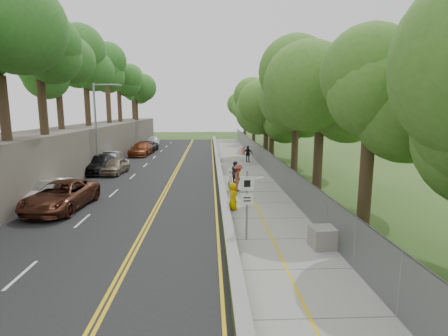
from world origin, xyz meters
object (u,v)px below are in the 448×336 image
object	(u,v)px
person_far	(248,154)
painter_0	(233,196)
construction_barrel	(243,151)
signpost	(247,198)
streetlight	(98,122)
car_1	(51,191)
car_2	(61,196)
concrete_block	(326,237)

from	to	relation	value
person_far	painter_0	bearing A→B (deg)	97.59
construction_barrel	signpost	bearing A→B (deg)	-94.99
streetlight	painter_0	bearing A→B (deg)	-47.81
car_1	car_2	bearing A→B (deg)	-44.78
construction_barrel	person_far	distance (m)	6.41
construction_barrel	person_far	bearing A→B (deg)	-90.00
streetlight	car_2	size ratio (longest dim) A/B	1.39
streetlight	car_2	world-z (taller)	streetlight
car_1	person_far	distance (m)	21.20
concrete_block	car_1	bearing A→B (deg)	152.52
car_2	concrete_block	bearing A→B (deg)	-20.55
streetlight	car_2	bearing A→B (deg)	-83.60
concrete_block	car_1	world-z (taller)	car_1
concrete_block	car_2	bearing A→B (deg)	155.27
streetlight	person_far	size ratio (longest dim) A/B	4.46
concrete_block	car_1	size ratio (longest dim) A/B	0.29
construction_barrel	painter_0	bearing A→B (deg)	-96.63
person_far	car_2	bearing A→B (deg)	70.41
signpost	person_far	size ratio (longest dim) A/B	1.73
streetlight	car_1	bearing A→B (deg)	-89.30
streetlight	concrete_block	world-z (taller)	streetlight
concrete_block	construction_barrel	bearing A→B (deg)	91.37
streetlight	concrete_block	distance (m)	23.65
streetlight	signpost	size ratio (longest dim) A/B	2.58
signpost	construction_barrel	xyz separation A→B (m)	(2.53, 29.02, -1.44)
person_far	car_1	bearing A→B (deg)	65.52
concrete_block	painter_0	world-z (taller)	painter_0
construction_barrel	concrete_block	size ratio (longest dim) A/B	0.72
car_1	painter_0	xyz separation A→B (m)	(11.09, -1.98, 0.07)
construction_barrel	car_1	world-z (taller)	car_1
painter_0	person_far	world-z (taller)	person_far
concrete_block	person_far	distance (m)	23.62
signpost	person_far	bearing A→B (deg)	83.61
signpost	person_far	xyz separation A→B (m)	(2.53, 22.62, -1.02)
streetlight	person_far	distance (m)	15.57
car_1	person_far	xyz separation A→B (m)	(13.92, 15.99, 0.18)
car_1	signpost	bearing A→B (deg)	-25.08
construction_barrel	concrete_block	bearing A→B (deg)	-88.63
painter_0	car_1	bearing A→B (deg)	64.67
person_far	concrete_block	bearing A→B (deg)	108.29
streetlight	car_2	xyz separation A→B (m)	(1.33, -11.81, -3.80)
painter_0	person_far	bearing A→B (deg)	-24.16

